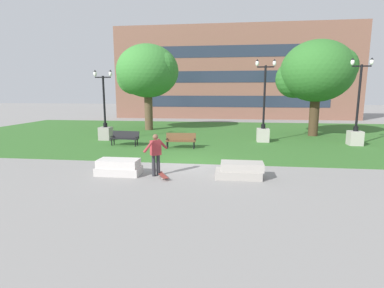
# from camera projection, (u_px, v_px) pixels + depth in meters

# --- Properties ---
(ground_plane) EXTENTS (140.00, 140.00, 0.00)m
(ground_plane) POSITION_uv_depth(u_px,v_px,m) (186.00, 164.00, 14.22)
(ground_plane) COLOR gray
(grass_lawn) EXTENTS (40.00, 20.00, 0.02)m
(grass_lawn) POSITION_uv_depth(u_px,v_px,m) (204.00, 134.00, 23.99)
(grass_lawn) COLOR #336628
(grass_lawn) RESTS_ON ground
(concrete_block_center) EXTENTS (1.80, 0.90, 0.64)m
(concrete_block_center) POSITION_uv_depth(u_px,v_px,m) (119.00, 167.00, 12.30)
(concrete_block_center) COLOR #BCB7B2
(concrete_block_center) RESTS_ON ground
(concrete_block_left) EXTENTS (1.86, 0.90, 0.64)m
(concrete_block_left) POSITION_uv_depth(u_px,v_px,m) (240.00, 170.00, 11.80)
(concrete_block_left) COLOR #9E9991
(concrete_block_left) RESTS_ON ground
(person_skateboarder) EXTENTS (0.80, 1.08, 1.71)m
(person_skateboarder) POSITION_uv_depth(u_px,v_px,m) (156.00, 152.00, 12.01)
(person_skateboarder) COLOR #28282D
(person_skateboarder) RESTS_ON ground
(skateboard) EXTENTS (0.66, 0.99, 0.14)m
(skateboard) POSITION_uv_depth(u_px,v_px,m) (163.00, 176.00, 11.85)
(skateboard) COLOR maroon
(skateboard) RESTS_ON ground
(park_bench_near_left) EXTENTS (1.84, 0.70, 0.90)m
(park_bench_near_left) POSITION_uv_depth(u_px,v_px,m) (125.00, 137.00, 18.91)
(park_bench_near_left) COLOR black
(park_bench_near_left) RESTS_ON grass_lawn
(park_bench_near_right) EXTENTS (1.83, 0.64, 0.90)m
(park_bench_near_right) POSITION_uv_depth(u_px,v_px,m) (181.00, 140.00, 17.98)
(park_bench_near_right) COLOR brown
(park_bench_near_right) RESTS_ON grass_lawn
(lamp_post_left) EXTENTS (1.32, 0.80, 5.45)m
(lamp_post_left) POSITION_uv_depth(u_px,v_px,m) (263.00, 126.00, 20.19)
(lamp_post_left) COLOR #ADA89E
(lamp_post_left) RESTS_ON grass_lawn
(lamp_post_right) EXTENTS (1.32, 0.80, 5.39)m
(lamp_post_right) POSITION_uv_depth(u_px,v_px,m) (356.00, 128.00, 18.87)
(lamp_post_right) COLOR #ADA89E
(lamp_post_right) RESTS_ON grass_lawn
(lamp_post_center) EXTENTS (1.32, 0.80, 4.83)m
(lamp_post_center) POSITION_uv_depth(u_px,v_px,m) (105.00, 126.00, 21.00)
(lamp_post_center) COLOR gray
(lamp_post_center) RESTS_ON grass_lawn
(tree_far_left) EXTENTS (5.62, 5.35, 7.15)m
(tree_far_left) POSITION_uv_depth(u_px,v_px,m) (316.00, 72.00, 22.35)
(tree_far_left) COLOR #42301E
(tree_far_left) RESTS_ON grass_lawn
(tree_far_right) EXTENTS (5.64, 5.37, 7.41)m
(tree_far_right) POSITION_uv_depth(u_px,v_px,m) (147.00, 72.00, 26.00)
(tree_far_right) COLOR brown
(tree_far_right) RESTS_ON grass_lawn
(building_facade_distant) EXTENTS (30.41, 1.03, 11.46)m
(building_facade_distant) POSITION_uv_depth(u_px,v_px,m) (235.00, 72.00, 36.87)
(building_facade_distant) COLOR brown
(building_facade_distant) RESTS_ON ground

